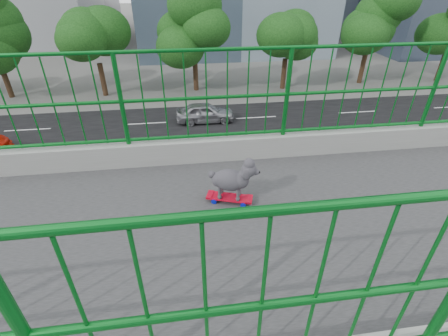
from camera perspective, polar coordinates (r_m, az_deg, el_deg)
road at (r=17.96m, az=-15.31°, el=0.13°), size 18.00×90.00×0.02m
street_trees at (r=28.65m, az=-11.86°, el=22.44°), size 5.30×60.40×7.26m
skateboard at (r=3.41m, az=1.00°, el=-5.45°), size 0.29×0.52×0.07m
poodle at (r=3.26m, az=1.54°, el=-1.91°), size 0.32×0.52×0.45m
car_1 at (r=14.49m, az=-18.86°, el=-5.19°), size 1.68×4.81×1.59m
car_2 at (r=16.91m, az=-6.65°, el=1.58°), size 2.15×4.67×1.30m
car_4 at (r=22.71m, az=-3.46°, el=10.04°), size 1.65×4.09×1.39m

